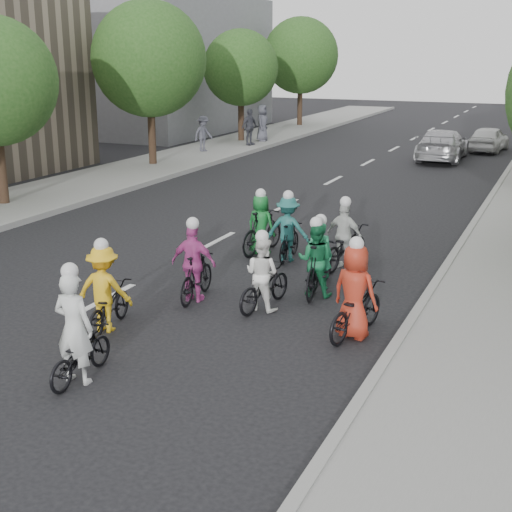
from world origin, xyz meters
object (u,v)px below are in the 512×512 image
Objects in this scene: cyclist_7 at (288,233)px; cyclist_9 at (262,229)px; spectator_2 at (262,123)px; cyclist_1 at (316,265)px; cyclist_6 at (263,281)px; cyclist_5 at (321,261)px; spectator_0 at (203,134)px; follow_car_trail at (489,139)px; cyclist_4 at (355,302)px; cyclist_3 at (195,270)px; cyclist_0 at (78,343)px; spectator_1 at (249,127)px; cyclist_8 at (345,243)px; cyclist_2 at (106,296)px; follow_car_lead at (442,145)px.

cyclist_7 reaches higher than cyclist_9.
spectator_2 is at bearing -69.15° from cyclist_7.
cyclist_1 reaches higher than cyclist_6.
spectator_0 is at bearing -57.49° from cyclist_5.
cyclist_1 is 1.38m from cyclist_6.
cyclist_5 is 0.98× the size of spectator_0.
spectator_2 is (-11.51, -1.86, 0.49)m from follow_car_trail.
cyclist_7 is at bearing -42.55° from cyclist_4.
cyclist_1 is at bearing -153.70° from cyclist_3.
spectator_1 reaches higher than cyclist_0.
cyclist_9 is (-2.28, 2.41, -0.02)m from cyclist_1.
spectator_2 is (-8.57, 19.70, 0.49)m from cyclist_9.
cyclist_5 is 2.93m from cyclist_9.
spectator_1 is at bearing -47.61° from cyclist_8.
cyclist_1 is 1.13× the size of cyclist_7.
cyclist_6 is 3.36m from cyclist_8.
cyclist_8 reaches higher than cyclist_5.
cyclist_5 is 0.90× the size of spectator_1.
cyclist_2 is 0.90× the size of spectator_2.
cyclist_9 is (-2.25, 0.30, 0.04)m from cyclist_8.
cyclist_2 is at bearing 71.64° from cyclist_7.
cyclist_3 is 4.02m from cyclist_8.
cyclist_0 is 1.02× the size of cyclist_9.
follow_car_lead is at bearing -55.56° from spectator_0.
cyclist_6 is at bearing 179.47° from cyclist_3.
cyclist_6 is 3.94m from cyclist_9.
spectator_1 is at bearing -67.16° from cyclist_7.
cyclist_0 is at bearing 57.52° from cyclist_4.
cyclist_3 is at bearing 85.31° from follow_car_lead.
cyclist_4 is 1.01× the size of cyclist_9.
cyclist_0 is at bearing 81.23° from cyclist_6.
spectator_0 is at bearing -68.27° from cyclist_3.
cyclist_9 is at bearing -105.55° from cyclist_2.
spectator_1 is at bearing -81.69° from cyclist_2.
cyclist_0 is 4.29m from cyclist_6.
spectator_2 reaches higher than spectator_0.
cyclist_0 is 7.69m from cyclist_9.
spectator_2 is (0.99, 4.87, 0.12)m from spectator_0.
cyclist_8 is at bearing -122.05° from spectator_0.
cyclist_6 is at bearing -144.56° from cyclist_2.
cyclist_5 is at bearing -89.62° from cyclist_1.
cyclist_7 is at bearing -125.54° from spectator_0.
cyclist_6 is 25.20m from follow_car_trail.
spectator_2 reaches higher than cyclist_6.
cyclist_7 is (-0.77, 3.29, 0.10)m from cyclist_6.
cyclist_8 is 1.04× the size of cyclist_9.
cyclist_8 is at bearing 93.74° from follow_car_trail.
cyclist_8 is 21.08m from spectator_1.
cyclist_9 is 0.97× the size of spectator_2.
cyclist_0 is 1.07× the size of cyclist_6.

